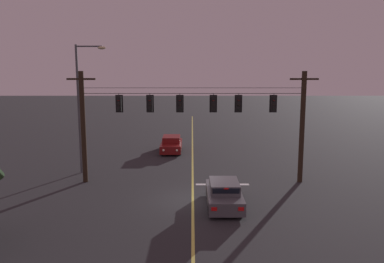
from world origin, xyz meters
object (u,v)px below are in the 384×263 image
object	(u,v)px
traffic_light_leftmost	(118,104)
traffic_light_centre	(179,104)
traffic_light_right_inner	(213,104)
traffic_light_rightmost	(238,104)
traffic_light_far_right	(273,104)
street_lamp_corner	(82,98)
car_waiting_near_lane	(223,194)
traffic_light_left_inner	(149,104)
car_oncoming_lead	(171,144)

from	to	relation	value
traffic_light_leftmost	traffic_light_centre	world-z (taller)	same
traffic_light_right_inner	traffic_light_rightmost	distance (m)	1.60
traffic_light_far_right	street_lamp_corner	world-z (taller)	street_lamp_corner
traffic_light_rightmost	traffic_light_far_right	world-z (taller)	same
traffic_light_leftmost	traffic_light_right_inner	xyz separation A→B (m)	(5.99, 0.00, 0.00)
traffic_light_leftmost	car_waiting_near_lane	distance (m)	8.96
car_waiting_near_lane	street_lamp_corner	bearing A→B (deg)	143.89
traffic_light_right_inner	traffic_light_rightmost	xyz separation A→B (m)	(1.60, 0.00, 0.00)
traffic_light_left_inner	traffic_light_leftmost	bearing A→B (deg)	180.00
traffic_light_left_inner	car_oncoming_lead	world-z (taller)	traffic_light_left_inner
traffic_light_leftmost	traffic_light_left_inner	distance (m)	1.96
car_waiting_near_lane	traffic_light_far_right	bearing A→B (deg)	52.36
traffic_light_leftmost	car_oncoming_lead	bearing A→B (deg)	73.60
traffic_light_left_inner	car_waiting_near_lane	world-z (taller)	traffic_light_left_inner
traffic_light_right_inner	traffic_light_rightmost	size ratio (longest dim) A/B	1.00
traffic_light_right_inner	street_lamp_corner	distance (m)	9.23
traffic_light_centre	street_lamp_corner	size ratio (longest dim) A/B	0.14
traffic_light_leftmost	traffic_light_left_inner	world-z (taller)	same
car_oncoming_lead	street_lamp_corner	distance (m)	10.31
traffic_light_leftmost	traffic_light_right_inner	size ratio (longest dim) A/B	1.00
traffic_light_centre	traffic_light_rightmost	world-z (taller)	same
traffic_light_right_inner	street_lamp_corner	world-z (taller)	street_lamp_corner
traffic_light_rightmost	traffic_light_right_inner	bearing A→B (deg)	180.00
traffic_light_leftmost	traffic_light_far_right	xyz separation A→B (m)	(9.81, 0.00, 0.00)
traffic_light_centre	traffic_light_rightmost	size ratio (longest dim) A/B	1.00
traffic_light_left_inner	traffic_light_right_inner	distance (m)	4.03
traffic_light_right_inner	traffic_light_rightmost	bearing A→B (deg)	0.00
traffic_light_left_inner	traffic_light_far_right	world-z (taller)	same
car_oncoming_lead	street_lamp_corner	size ratio (longest dim) A/B	0.49
traffic_light_rightmost	car_waiting_near_lane	distance (m)	6.45
traffic_light_leftmost	street_lamp_corner	xyz separation A→B (m)	(-2.95, 2.29, 0.19)
street_lamp_corner	traffic_light_rightmost	bearing A→B (deg)	-12.29
traffic_light_rightmost	traffic_light_far_right	size ratio (longest dim) A/B	1.00
traffic_light_far_right	car_oncoming_lead	distance (m)	12.62
traffic_light_centre	car_oncoming_lead	bearing A→B (deg)	96.41
traffic_light_centre	car_waiting_near_lane	xyz separation A→B (m)	(2.49, -4.49, -4.46)
traffic_light_leftmost	traffic_light_far_right	world-z (taller)	same
traffic_light_leftmost	traffic_light_centre	distance (m)	3.86
traffic_light_right_inner	car_waiting_near_lane	world-z (taller)	traffic_light_right_inner
street_lamp_corner	traffic_light_left_inner	bearing A→B (deg)	-25.04
traffic_light_leftmost	traffic_light_rightmost	xyz separation A→B (m)	(7.59, 0.00, 0.00)
traffic_light_far_right	car_oncoming_lead	world-z (taller)	traffic_light_far_right
traffic_light_left_inner	traffic_light_right_inner	xyz separation A→B (m)	(4.03, 0.00, 0.00)
traffic_light_leftmost	street_lamp_corner	size ratio (longest dim) A/B	0.14
traffic_light_right_inner	car_waiting_near_lane	distance (m)	6.34
traffic_light_left_inner	car_waiting_near_lane	bearing A→B (deg)	-45.66
traffic_light_leftmost	car_waiting_near_lane	bearing A→B (deg)	-35.26
traffic_light_rightmost	car_oncoming_lead	xyz separation A→B (m)	(-4.80, 9.49, -4.46)
traffic_light_left_inner	traffic_light_far_right	xyz separation A→B (m)	(7.84, 0.00, 0.00)
traffic_light_centre	car_waiting_near_lane	distance (m)	6.80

